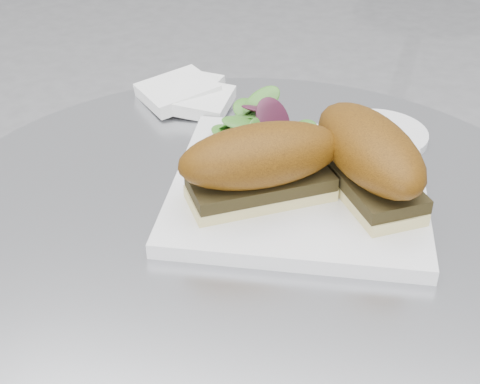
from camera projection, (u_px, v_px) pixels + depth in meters
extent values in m
cylinder|color=#ACADB3|center=(252.00, 226.00, 0.68)|extent=(0.70, 0.70, 0.02)
cube|color=white|center=(299.00, 187.00, 0.71)|extent=(0.28, 0.28, 0.02)
cube|color=beige|center=(260.00, 193.00, 0.68)|extent=(0.16, 0.12, 0.01)
cube|color=black|center=(261.00, 182.00, 0.67)|extent=(0.15, 0.12, 0.01)
ellipsoid|color=#613809|center=(261.00, 155.00, 0.65)|extent=(0.18, 0.15, 0.06)
cube|color=beige|center=(365.00, 185.00, 0.69)|extent=(0.13, 0.16, 0.01)
cube|color=black|center=(366.00, 174.00, 0.68)|extent=(0.13, 0.16, 0.01)
ellipsoid|color=#613809|center=(369.00, 148.00, 0.66)|extent=(0.16, 0.19, 0.06)
cylinder|color=white|center=(377.00, 135.00, 0.82)|extent=(0.12, 0.12, 0.01)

